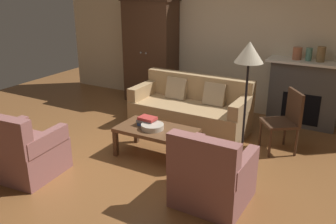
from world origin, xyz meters
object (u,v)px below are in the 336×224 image
(fireplace, at_px, (304,93))
(book_stack, at_px, (147,121))
(fruit_bowl, at_px, (152,127))
(mantel_vase_bronze, at_px, (321,54))
(coffee_table, at_px, (156,132))
(mantel_vase_jade, at_px, (309,54))
(couch, at_px, (191,110))
(armchair_near_right, at_px, (212,177))
(side_chair_wooden, at_px, (286,117))
(mantel_vase_terracotta, at_px, (297,53))
(armoire, at_px, (151,51))
(floor_lamp, at_px, (249,60))
(armchair_near_left, at_px, (24,153))

(fireplace, xyz_separation_m, book_stack, (-1.72, -2.18, -0.09))
(fruit_bowl, xyz_separation_m, mantel_vase_bronze, (1.77, 2.25, 0.79))
(coffee_table, xyz_separation_m, mantel_vase_jade, (1.55, 2.21, 0.86))
(couch, relative_size, book_stack, 7.41)
(armchair_near_right, height_order, side_chair_wooden, side_chair_wooden)
(fruit_bowl, distance_m, mantel_vase_terracotta, 2.76)
(armoire, xyz_separation_m, fruit_bowl, (1.36, -2.19, -0.57))
(mantel_vase_jade, xyz_separation_m, floor_lamp, (-0.44, -1.84, 0.20))
(book_stack, bearing_deg, fireplace, 51.70)
(couch, bearing_deg, mantel_vase_bronze, 30.55)
(fireplace, bearing_deg, coffee_table, -124.91)
(mantel_vase_terracotta, distance_m, side_chair_wooden, 1.36)
(couch, bearing_deg, mantel_vase_terracotta, 36.57)
(fruit_bowl, height_order, mantel_vase_bronze, mantel_vase_bronze)
(coffee_table, bearing_deg, floor_lamp, 18.31)
(armchair_near_left, bearing_deg, couch, 64.76)
(armchair_near_left, height_order, floor_lamp, floor_lamp)
(couch, relative_size, armchair_near_left, 2.19)
(couch, bearing_deg, fruit_bowl, -90.33)
(couch, height_order, fruit_bowl, couch)
(fruit_bowl, bearing_deg, mantel_vase_jade, 54.75)
(book_stack, relative_size, armchair_near_left, 0.30)
(book_stack, xyz_separation_m, floor_lamp, (1.29, 0.33, 0.94))
(side_chair_wooden, bearing_deg, floor_lamp, -120.17)
(couch, relative_size, mantel_vase_terracotta, 9.57)
(book_stack, xyz_separation_m, armchair_near_left, (-1.00, -1.30, -0.17))
(couch, xyz_separation_m, floor_lamp, (1.14, -0.80, 1.11))
(fireplace, height_order, side_chair_wooden, fireplace)
(armchair_near_left, bearing_deg, mantel_vase_bronze, 50.03)
(coffee_table, xyz_separation_m, mantel_vase_terracotta, (1.37, 2.21, 0.85))
(coffee_table, xyz_separation_m, armchair_near_right, (1.11, -0.68, -0.05))
(couch, xyz_separation_m, armchair_near_right, (1.14, -1.85, -0.00))
(mantel_vase_jade, height_order, mantel_vase_bronze, mantel_vase_bronze)
(floor_lamp, bearing_deg, mantel_vase_bronze, 71.44)
(mantel_vase_jade, distance_m, mantel_vase_bronze, 0.18)
(armoire, relative_size, mantel_vase_jade, 9.94)
(mantel_vase_jade, bearing_deg, armoire, -178.83)
(armoire, bearing_deg, floor_lamp, -35.26)
(couch, relative_size, floor_lamp, 1.17)
(mantel_vase_terracotta, height_order, side_chair_wooden, mantel_vase_terracotta)
(mantel_vase_jade, bearing_deg, armchair_near_left, -128.17)
(side_chair_wooden, distance_m, floor_lamp, 1.21)
(armchair_near_right, bearing_deg, book_stack, 150.62)
(coffee_table, height_order, side_chair_wooden, side_chair_wooden)
(fruit_bowl, bearing_deg, armchair_near_right, -29.17)
(mantel_vase_bronze, xyz_separation_m, armchair_near_right, (-0.62, -2.89, -0.93))
(mantel_vase_jade, height_order, side_chair_wooden, mantel_vase_jade)
(book_stack, bearing_deg, mantel_vase_bronze, 48.67)
(mantel_vase_terracotta, bearing_deg, armoire, -178.76)
(coffee_table, relative_size, side_chair_wooden, 1.22)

